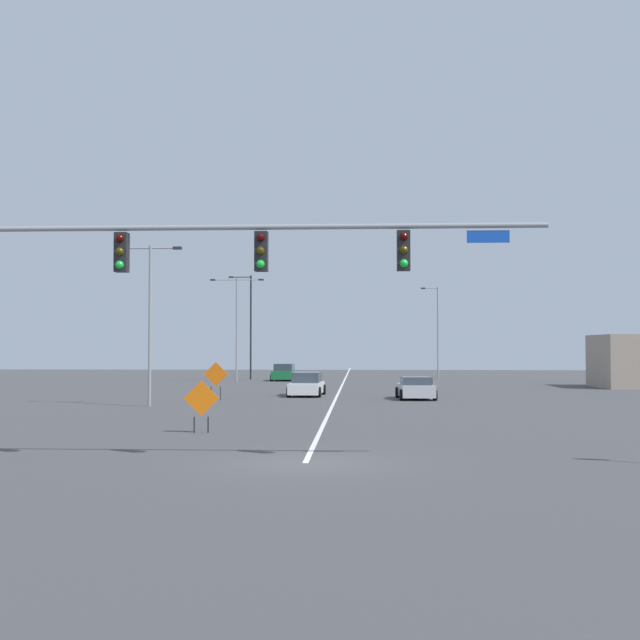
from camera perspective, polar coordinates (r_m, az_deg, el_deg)
The scene contains 12 objects.
ground at distance 21.04m, azimuth -1.06°, elevation -10.19°, with size 176.29×176.29×0.00m, color #444447.
road_centre_stripe at distance 69.83m, azimuth 1.69°, elevation -4.46°, with size 0.16×97.94×0.01m.
traffic_signal_assembly at distance 21.36m, azimuth -9.39°, elevation 3.80°, with size 15.01×0.44×6.77m.
street_lamp_near_right at distance 41.82m, azimuth -12.05°, elevation 0.60°, with size 3.24×0.24×8.28m.
street_lamp_far_left at distance 76.28m, azimuth -5.08°, elevation -0.18°, with size 2.22×0.24×9.92m.
street_lamp_mid_left at distance 81.21m, azimuth 8.35°, elevation -0.57°, with size 1.77×0.24×9.17m.
street_lamp_mid_right at distance 70.03m, azimuth -5.97°, elevation -0.01°, with size 4.70×0.24×9.12m.
construction_sign_right_lane at distance 46.49m, azimuth -7.46°, elevation -3.97°, with size 1.40×0.06×2.19m.
construction_sign_median_far at distance 28.58m, azimuth -8.48°, elevation -5.71°, with size 1.25×0.17×1.85m.
car_silver_mid at distance 47.17m, azimuth 6.86°, elevation -4.88°, with size 2.25×4.01×1.31m.
car_white_distant at distance 50.06m, azimuth -0.94°, elevation -4.64°, with size 2.25×4.57×1.47m.
car_green_near at distance 73.18m, azimuth -2.59°, elevation -3.79°, with size 2.22×4.02×1.55m.
Camera 1 is at (1.42, -20.78, 3.00)m, focal length 44.76 mm.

